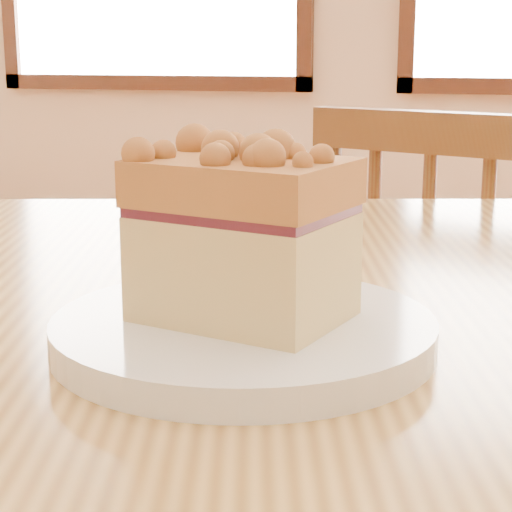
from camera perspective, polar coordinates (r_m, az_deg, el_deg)
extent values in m
cube|color=#3E1C11|center=(4.92, -6.65, 11.05)|extent=(1.76, 0.06, 0.08)
cube|color=brown|center=(1.47, 13.47, -7.80)|extent=(0.50, 0.50, 0.04)
cylinder|color=brown|center=(1.75, 10.23, -12.23)|extent=(0.03, 0.03, 0.40)
cylinder|color=brown|center=(1.32, 4.68, -0.12)|extent=(0.03, 0.03, 0.43)
cube|color=brown|center=(1.22, 11.27, 7.83)|extent=(0.34, 0.16, 0.06)
cylinder|color=brown|center=(1.22, 14.41, -2.07)|extent=(0.02, 0.02, 0.37)
cylinder|color=brown|center=(1.25, 10.86, -1.51)|extent=(0.02, 0.02, 0.37)
cylinder|color=brown|center=(1.29, 7.50, -0.97)|extent=(0.02, 0.02, 0.37)
cylinder|color=white|center=(0.56, -0.81, -4.92)|extent=(0.24, 0.24, 0.02)
cylinder|color=white|center=(0.56, -0.81, -5.49)|extent=(0.17, 0.17, 0.01)
cube|color=tan|center=(0.55, -0.82, -0.69)|extent=(0.14, 0.12, 0.07)
cube|color=#4A1523|center=(0.54, -0.84, 2.99)|extent=(0.14, 0.12, 0.01)
cube|color=#9D6931|center=(0.54, -0.84, 4.78)|extent=(0.14, 0.12, 0.03)
sphere|color=#9D6931|center=(0.51, -2.84, 6.33)|extent=(0.02, 0.02, 0.02)
sphere|color=#9D6931|center=(0.56, 0.16, 6.94)|extent=(0.02, 0.02, 0.02)
sphere|color=#9D6931|center=(0.57, 0.44, 7.11)|extent=(0.02, 0.02, 0.02)
sphere|color=#9D6931|center=(0.54, -3.73, 6.63)|extent=(0.02, 0.02, 0.02)
sphere|color=#9D6931|center=(0.51, 1.10, 6.18)|extent=(0.01, 0.01, 0.01)
sphere|color=#9D6931|center=(0.53, 3.32, 6.52)|extent=(0.02, 0.02, 0.02)
sphere|color=#9D6931|center=(0.51, 1.23, 6.23)|extent=(0.02, 0.02, 0.02)
sphere|color=#9D6931|center=(0.53, -4.78, 6.55)|extent=(0.02, 0.02, 0.02)
sphere|color=#9D6931|center=(0.54, 2.30, 6.63)|extent=(0.02, 0.02, 0.02)
sphere|color=#9D6931|center=(0.55, -2.78, 6.77)|extent=(0.02, 0.02, 0.02)
sphere|color=#9D6931|center=(0.58, -0.37, 7.25)|extent=(0.03, 0.03, 0.03)
sphere|color=#9D6931|center=(0.51, 0.83, 6.22)|extent=(0.02, 0.02, 0.02)
sphere|color=#9D6931|center=(0.53, -1.40, 6.42)|extent=(0.01, 0.01, 0.01)
sphere|color=#9D6931|center=(0.58, -2.11, 7.30)|extent=(0.03, 0.03, 0.03)
sphere|color=#9D6931|center=(0.51, -2.75, 6.19)|extent=(0.02, 0.02, 0.02)
sphere|color=#9D6931|center=(0.53, -5.31, 6.60)|extent=(0.02, 0.02, 0.02)
sphere|color=#9D6931|center=(0.52, -0.16, 6.44)|extent=(0.02, 0.02, 0.02)
sphere|color=#9D6931|center=(0.56, 0.42, 7.04)|extent=(0.03, 0.03, 0.03)
sphere|color=#9D6931|center=(0.49, 0.44, 6.08)|extent=(0.02, 0.02, 0.02)
sphere|color=#9D6931|center=(0.56, -5.81, 6.96)|extent=(0.02, 0.02, 0.02)
sphere|color=#9D6931|center=(0.52, -0.93, 6.50)|extent=(0.02, 0.02, 0.02)
sphere|color=#9D6931|center=(0.55, 5.77, 6.66)|extent=(0.02, 0.02, 0.02)
sphere|color=#9D6931|center=(0.61, -4.62, 2.35)|extent=(0.01, 0.01, 0.01)
sphere|color=#9D6931|center=(0.57, -6.68, 5.71)|extent=(0.01, 0.01, 0.01)
sphere|color=#9D6931|center=(0.57, -6.31, 3.79)|extent=(0.01, 0.01, 0.01)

